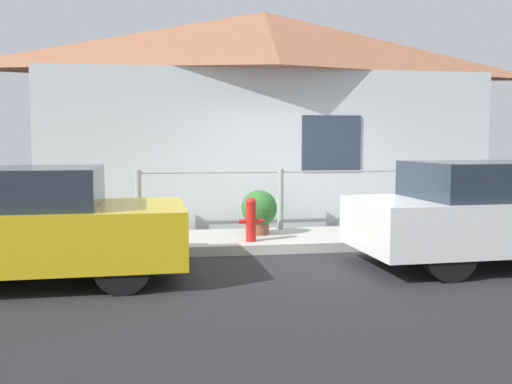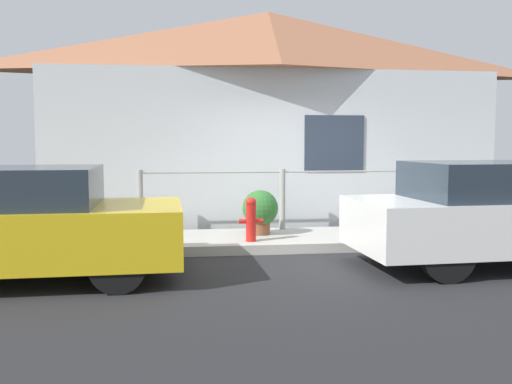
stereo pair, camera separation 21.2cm
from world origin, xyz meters
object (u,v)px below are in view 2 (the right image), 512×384
(fire_hydrant, at_px, (251,218))
(potted_plant_by_fence, at_px, (35,215))
(potted_plant_near_hydrant, at_px, (260,210))
(car_left, at_px, (18,224))
(potted_plant_corner, at_px, (453,211))
(car_right, at_px, (510,213))

(fire_hydrant, xyz_separation_m, potted_plant_by_fence, (-3.29, 0.70, 0.01))
(potted_plant_near_hydrant, height_order, potted_plant_by_fence, potted_plant_near_hydrant)
(car_left, height_order, fire_hydrant, car_left)
(potted_plant_near_hydrant, xyz_separation_m, potted_plant_by_fence, (-3.52, 0.09, -0.04))
(potted_plant_near_hydrant, bearing_deg, car_left, -146.84)
(potted_plant_near_hydrant, distance_m, potted_plant_corner, 3.30)
(car_left, relative_size, potted_plant_by_fence, 5.99)
(potted_plant_by_fence, bearing_deg, fire_hydrant, -12.07)
(potted_plant_near_hydrant, bearing_deg, fire_hydrant, -110.56)
(car_left, relative_size, car_right, 0.88)
(potted_plant_by_fence, bearing_deg, potted_plant_near_hydrant, -1.47)
(car_right, relative_size, potted_plant_corner, 7.17)
(car_left, relative_size, potted_plant_near_hydrant, 5.25)
(car_left, xyz_separation_m, fire_hydrant, (2.96, 1.47, -0.18))
(fire_hydrant, xyz_separation_m, potted_plant_near_hydrant, (0.23, 0.61, 0.05))
(car_right, relative_size, fire_hydrant, 6.42)
(car_left, bearing_deg, potted_plant_by_fence, 97.21)
(car_right, xyz_separation_m, fire_hydrant, (-3.28, 1.47, -0.21))
(fire_hydrant, height_order, potted_plant_near_hydrant, potted_plant_near_hydrant)
(fire_hydrant, bearing_deg, car_right, -24.19)
(potted_plant_corner, bearing_deg, car_right, -97.03)
(car_right, distance_m, potted_plant_by_fence, 6.93)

